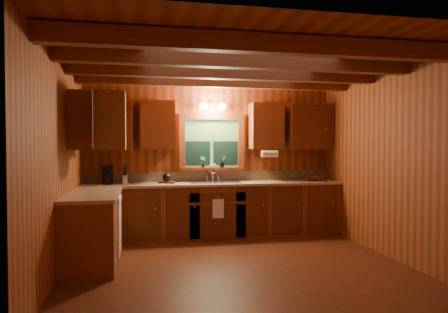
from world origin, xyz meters
TOP-DOWN VIEW (x-y plane):
  - room at (0.00, 0.00)m, footprint 4.20×4.20m
  - ceiling_beams at (0.00, 0.00)m, footprint 4.20×2.54m
  - base_cabinets at (-0.49, 1.28)m, footprint 4.20×2.22m
  - countertop at (-0.48, 1.29)m, footprint 4.20×2.24m
  - backsplash at (0.00, 1.89)m, footprint 4.20×0.02m
  - dishwasher_panel at (-1.47, 0.68)m, footprint 0.02×0.60m
  - upper_cabinets at (-0.56, 1.42)m, footprint 4.19×1.77m
  - window at (0.00, 1.87)m, footprint 1.12×0.08m
  - window_sill at (0.00, 1.82)m, footprint 1.06×0.14m
  - wall_sconce at (0.00, 1.75)m, footprint 0.45×0.21m
  - paper_towel_roll at (0.92, 1.53)m, footprint 0.27×0.11m
  - dish_towel at (0.00, 1.26)m, footprint 0.18×0.01m
  - sink at (0.00, 1.60)m, footprint 0.82×0.48m
  - coffee_maker at (-1.71, 1.67)m, footprint 0.17×0.22m
  - utensil_crock at (-1.44, 1.65)m, footprint 0.11×0.11m
  - cutting_board at (-0.78, 1.65)m, footprint 0.30×0.25m
  - teakettle at (-0.78, 1.65)m, footprint 0.14×0.14m
  - wicker_basket at (1.74, 1.57)m, footprint 0.47×0.47m
  - potted_plant_left at (-0.16, 1.79)m, footprint 0.10×0.07m
  - potted_plant_right at (0.17, 1.79)m, footprint 0.13×0.12m

SIDE VIEW (x-z plane):
  - base_cabinets at x=-0.49m, z-range 0.00..0.86m
  - dishwasher_panel at x=-1.47m, z-range 0.03..0.83m
  - dish_towel at x=0.00m, z-range 0.37..0.67m
  - sink at x=0.00m, z-range 0.64..1.07m
  - countertop at x=-0.48m, z-range 0.86..0.90m
  - cutting_board at x=-0.78m, z-range 0.90..0.92m
  - wicker_basket at x=1.74m, z-range 0.90..0.99m
  - utensil_crock at x=-1.44m, z-range 0.82..1.13m
  - backsplash at x=0.00m, z-range 0.90..1.06m
  - teakettle at x=-0.78m, z-range 0.91..1.08m
  - coffee_maker at x=-1.71m, z-range 0.90..1.20m
  - window_sill at x=0.00m, z-range 1.10..1.14m
  - potted_plant_left at x=-0.16m, z-range 1.14..1.33m
  - potted_plant_right at x=0.17m, z-range 1.14..1.33m
  - room at x=0.00m, z-range -0.80..3.40m
  - paper_towel_roll at x=0.92m, z-range 1.31..1.42m
  - window at x=0.00m, z-range 1.03..2.03m
  - upper_cabinets at x=-0.56m, z-range 1.45..2.23m
  - wall_sconce at x=0.00m, z-range 2.08..2.25m
  - ceiling_beams at x=0.00m, z-range 2.40..2.58m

